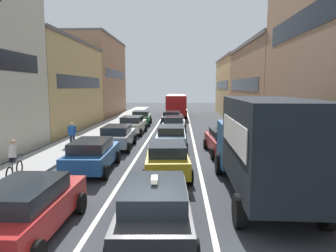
{
  "coord_description": "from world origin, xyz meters",
  "views": [
    {
      "loc": [
        0.82,
        -6.11,
        3.95
      ],
      "look_at": [
        0.0,
        12.0,
        1.6
      ],
      "focal_mm": 32.17,
      "sensor_mm": 36.0,
      "label": 1
    }
  ],
  "objects_px": {
    "removalist_box_truck": "(264,144)",
    "bus_mid_queue_primary": "(176,103)",
    "hatchback_centre_lane_third": "(171,136)",
    "sedan_left_lane_fifth": "(141,117)",
    "pedestrian_near_kerb": "(72,133)",
    "sedan_left_lane_fourth": "(132,124)",
    "taxi_centre_lane_front": "(155,207)",
    "sedan_centre_lane_second": "(167,157)",
    "sedan_centre_lane_fifth": "(172,118)",
    "wagon_left_lane_second": "(92,154)",
    "sedan_left_lane_front": "(27,208)",
    "cyclist_on_sidewalk": "(14,160)",
    "sedan_right_lane_behind_truck": "(225,141)",
    "sedan_left_lane_third": "(117,136)",
    "coupe_centre_lane_fourth": "(174,124)"
  },
  "relations": [
    {
      "from": "sedan_centre_lane_fifth",
      "to": "wagon_left_lane_second",
      "type": "bearing_deg",
      "value": 172.81
    },
    {
      "from": "sedan_centre_lane_fifth",
      "to": "bus_mid_queue_primary",
      "type": "distance_m",
      "value": 10.3
    },
    {
      "from": "sedan_right_lane_behind_truck",
      "to": "bus_mid_queue_primary",
      "type": "height_order",
      "value": "bus_mid_queue_primary"
    },
    {
      "from": "wagon_left_lane_second",
      "to": "coupe_centre_lane_fourth",
      "type": "xyz_separation_m",
      "value": [
        3.57,
        11.61,
        0.0
      ]
    },
    {
      "from": "taxi_centre_lane_front",
      "to": "sedan_right_lane_behind_truck",
      "type": "height_order",
      "value": "taxi_centre_lane_front"
    },
    {
      "from": "sedan_left_lane_front",
      "to": "cyclist_on_sidewalk",
      "type": "distance_m",
      "value": 5.8
    },
    {
      "from": "sedan_left_lane_front",
      "to": "sedan_right_lane_behind_truck",
      "type": "distance_m",
      "value": 12.22
    },
    {
      "from": "bus_mid_queue_primary",
      "to": "pedestrian_near_kerb",
      "type": "height_order",
      "value": "bus_mid_queue_primary"
    },
    {
      "from": "bus_mid_queue_primary",
      "to": "pedestrian_near_kerb",
      "type": "distance_m",
      "value": 22.8
    },
    {
      "from": "hatchback_centre_lane_third",
      "to": "sedan_left_lane_third",
      "type": "bearing_deg",
      "value": 90.28
    },
    {
      "from": "sedan_left_lane_fourth",
      "to": "pedestrian_near_kerb",
      "type": "height_order",
      "value": "pedestrian_near_kerb"
    },
    {
      "from": "sedan_left_lane_fourth",
      "to": "wagon_left_lane_second",
      "type": "bearing_deg",
      "value": -178.79
    },
    {
      "from": "wagon_left_lane_second",
      "to": "bus_mid_queue_primary",
      "type": "xyz_separation_m",
      "value": [
        3.47,
        27.32,
        0.96
      ]
    },
    {
      "from": "removalist_box_truck",
      "to": "bus_mid_queue_primary",
      "type": "xyz_separation_m",
      "value": [
        -3.62,
        30.58,
        -0.21
      ]
    },
    {
      "from": "sedan_centre_lane_second",
      "to": "sedan_right_lane_behind_truck",
      "type": "relative_size",
      "value": 1.0
    },
    {
      "from": "coupe_centre_lane_fourth",
      "to": "sedan_left_lane_fifth",
      "type": "bearing_deg",
      "value": 32.74
    },
    {
      "from": "taxi_centre_lane_front",
      "to": "sedan_left_lane_fifth",
      "type": "bearing_deg",
      "value": 5.78
    },
    {
      "from": "sedan_left_lane_third",
      "to": "pedestrian_near_kerb",
      "type": "xyz_separation_m",
      "value": [
        -3.03,
        0.14,
        0.15
      ]
    },
    {
      "from": "taxi_centre_lane_front",
      "to": "wagon_left_lane_second",
      "type": "bearing_deg",
      "value": 26.95
    },
    {
      "from": "taxi_centre_lane_front",
      "to": "sedan_left_lane_fourth",
      "type": "xyz_separation_m",
      "value": [
        -3.49,
        17.68,
        -0.0
      ]
    },
    {
      "from": "bus_mid_queue_primary",
      "to": "sedan_centre_lane_fifth",
      "type": "bearing_deg",
      "value": 177.92
    },
    {
      "from": "sedan_left_lane_third",
      "to": "sedan_left_lane_fifth",
      "type": "distance_m",
      "value": 12.22
    },
    {
      "from": "sedan_left_lane_front",
      "to": "pedestrian_near_kerb",
      "type": "bearing_deg",
      "value": 14.48
    },
    {
      "from": "removalist_box_truck",
      "to": "bus_mid_queue_primary",
      "type": "relative_size",
      "value": 0.73
    },
    {
      "from": "sedan_centre_lane_fifth",
      "to": "bus_mid_queue_primary",
      "type": "relative_size",
      "value": 0.42
    },
    {
      "from": "removalist_box_truck",
      "to": "hatchback_centre_lane_third",
      "type": "height_order",
      "value": "removalist_box_truck"
    },
    {
      "from": "removalist_box_truck",
      "to": "sedan_centre_lane_fifth",
      "type": "height_order",
      "value": "removalist_box_truck"
    },
    {
      "from": "removalist_box_truck",
      "to": "sedan_right_lane_behind_truck",
      "type": "xyz_separation_m",
      "value": [
        -0.31,
        7.16,
        -1.18
      ]
    },
    {
      "from": "sedan_centre_lane_fifth",
      "to": "pedestrian_near_kerb",
      "type": "height_order",
      "value": "pedestrian_near_kerb"
    },
    {
      "from": "sedan_left_lane_fourth",
      "to": "sedan_right_lane_behind_truck",
      "type": "xyz_separation_m",
      "value": [
        6.74,
        -7.6,
        0.0
      ]
    },
    {
      "from": "sedan_left_lane_front",
      "to": "sedan_left_lane_fourth",
      "type": "relative_size",
      "value": 0.99
    },
    {
      "from": "hatchback_centre_lane_third",
      "to": "sedan_left_lane_fourth",
      "type": "relative_size",
      "value": 1.0
    },
    {
      "from": "hatchback_centre_lane_third",
      "to": "cyclist_on_sidewalk",
      "type": "xyz_separation_m",
      "value": [
        -6.55,
        -6.86,
        0.05
      ]
    },
    {
      "from": "sedan_centre_lane_second",
      "to": "sedan_left_lane_fourth",
      "type": "height_order",
      "value": "same"
    },
    {
      "from": "hatchback_centre_lane_third",
      "to": "sedan_left_lane_fourth",
      "type": "xyz_separation_m",
      "value": [
        -3.53,
        6.11,
        0.0
      ]
    },
    {
      "from": "sedan_left_lane_front",
      "to": "sedan_centre_lane_fifth",
      "type": "relative_size",
      "value": 0.98
    },
    {
      "from": "sedan_left_lane_fifth",
      "to": "pedestrian_near_kerb",
      "type": "distance_m",
      "value": 12.44
    },
    {
      "from": "sedan_left_lane_front",
      "to": "sedan_left_lane_third",
      "type": "xyz_separation_m",
      "value": [
        -0.09,
        11.69,
        0.0
      ]
    },
    {
      "from": "wagon_left_lane_second",
      "to": "pedestrian_near_kerb",
      "type": "height_order",
      "value": "pedestrian_near_kerb"
    },
    {
      "from": "sedan_left_lane_front",
      "to": "hatchback_centre_lane_third",
      "type": "relative_size",
      "value": 1.0
    },
    {
      "from": "taxi_centre_lane_front",
      "to": "sedan_centre_lane_fifth",
      "type": "bearing_deg",
      "value": -2.06
    },
    {
      "from": "bus_mid_queue_primary",
      "to": "hatchback_centre_lane_third",
      "type": "bearing_deg",
      "value": 179.34
    },
    {
      "from": "sedan_left_lane_third",
      "to": "cyclist_on_sidewalk",
      "type": "bearing_deg",
      "value": 154.47
    },
    {
      "from": "hatchback_centre_lane_third",
      "to": "coupe_centre_lane_fourth",
      "type": "bearing_deg",
      "value": -0.77
    },
    {
      "from": "taxi_centre_lane_front",
      "to": "sedan_centre_lane_second",
      "type": "distance_m",
      "value": 5.69
    },
    {
      "from": "pedestrian_near_kerb",
      "to": "sedan_left_lane_front",
      "type": "bearing_deg",
      "value": 173.55
    },
    {
      "from": "taxi_centre_lane_front",
      "to": "sedan_left_lane_front",
      "type": "xyz_separation_m",
      "value": [
        -3.38,
        -0.17,
        -0.0
      ]
    },
    {
      "from": "sedan_left_lane_fifth",
      "to": "coupe_centre_lane_fourth",
      "type": "bearing_deg",
      "value": -151.42
    },
    {
      "from": "hatchback_centre_lane_third",
      "to": "cyclist_on_sidewalk",
      "type": "relative_size",
      "value": 2.51
    },
    {
      "from": "sedan_left_lane_front",
      "to": "wagon_left_lane_second",
      "type": "height_order",
      "value": "same"
    }
  ]
}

